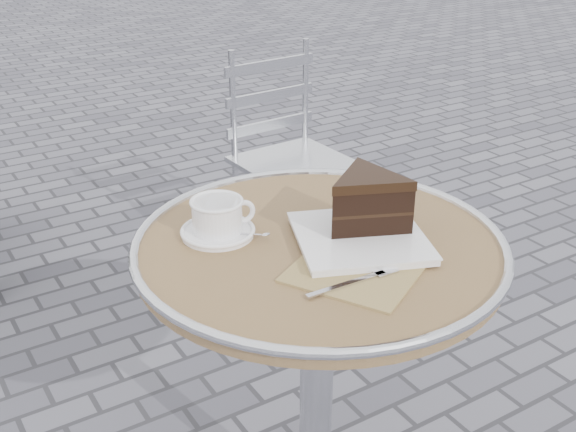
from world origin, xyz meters
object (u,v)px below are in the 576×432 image
cappuccino_set (218,220)px  cake_plate_set (366,210)px  cafe_table (318,314)px  bistro_chair (281,135)px

cappuccino_set → cake_plate_set: cake_plate_set is taller
cake_plate_set → cafe_table: bearing=-177.9°
cake_plate_set → bistro_chair: size_ratio=0.46×
cafe_table → cappuccino_set: bearing=139.0°
cappuccino_set → bistro_chair: 1.25m
cafe_table → cake_plate_set: cake_plate_set is taller
cafe_table → cappuccino_set: (-0.15, 0.13, 0.20)m
cake_plate_set → bistro_chair: bearing=87.8°
cappuccino_set → bistro_chair: (0.74, 0.97, -0.26)m
cafe_table → cappuccino_set: size_ratio=5.00×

